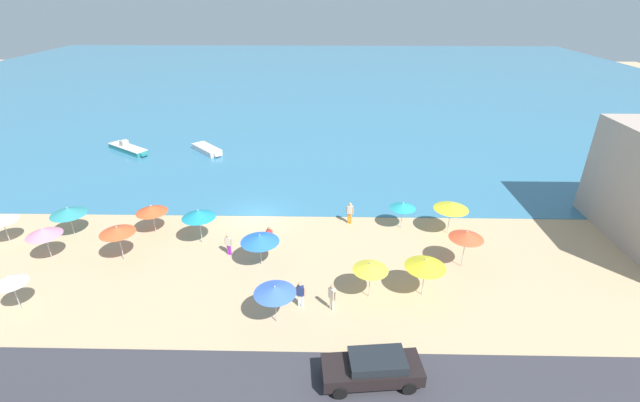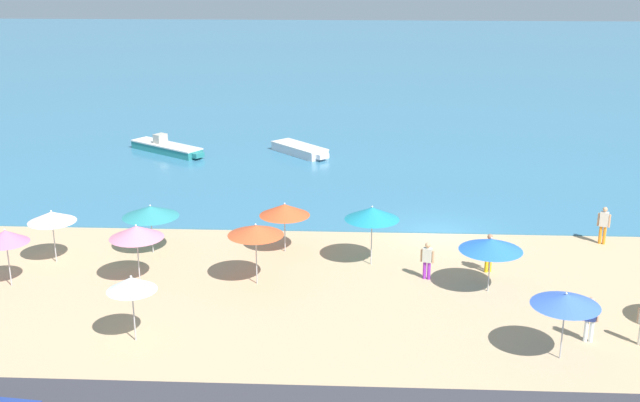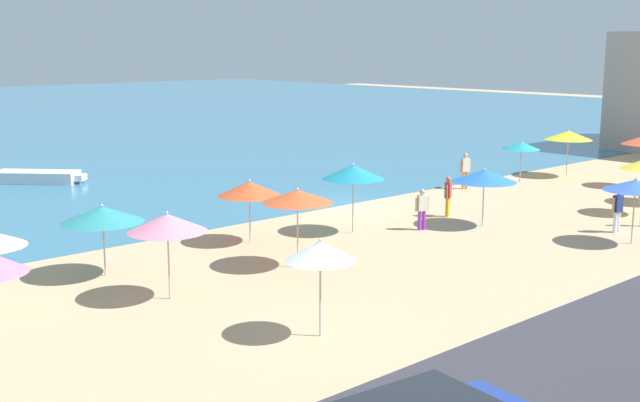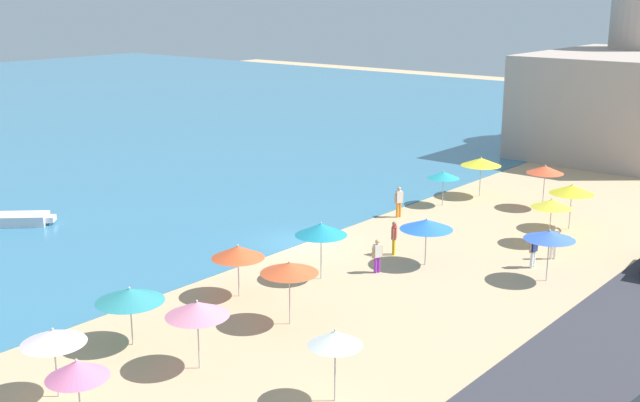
% 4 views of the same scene
% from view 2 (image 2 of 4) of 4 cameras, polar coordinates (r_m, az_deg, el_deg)
% --- Properties ---
extents(ground_plane, '(160.00, 160.00, 0.00)m').
position_cam_2_polar(ground_plane, '(38.22, 8.41, -2.31)').
color(ground_plane, tan).
extents(sea, '(150.00, 110.00, 0.05)m').
position_cam_2_polar(sea, '(91.73, 5.26, 9.61)').
color(sea, teal).
rests_on(sea, ground_plane).
extents(beach_umbrella_1, '(2.24, 2.24, 2.55)m').
position_cam_2_polar(beach_umbrella_1, '(31.68, -4.60, -2.08)').
color(beach_umbrella_1, '#B2B2B7').
rests_on(beach_umbrella_1, ground_plane).
extents(beach_umbrella_2, '(1.81, 1.81, 2.42)m').
position_cam_2_polar(beach_umbrella_2, '(33.78, -21.46, -2.37)').
color(beach_umbrella_2, '#B2B2B7').
rests_on(beach_umbrella_2, ground_plane).
extents(beach_umbrella_4, '(2.47, 2.47, 2.23)m').
position_cam_2_polar(beach_umbrella_4, '(35.67, -11.97, -0.73)').
color(beach_umbrella_4, '#B2B2B7').
rests_on(beach_umbrella_4, ground_plane).
extents(beach_umbrella_5, '(2.24, 2.24, 2.37)m').
position_cam_2_polar(beach_umbrella_5, '(27.16, 17.08, -6.74)').
color(beach_umbrella_5, '#B2B2B7').
rests_on(beach_umbrella_5, ground_plane).
extents(beach_umbrella_6, '(2.48, 2.48, 2.27)m').
position_cam_2_polar(beach_umbrella_6, '(31.68, 12.07, -3.05)').
color(beach_umbrella_6, '#B2B2B7').
rests_on(beach_umbrella_6, ground_plane).
extents(beach_umbrella_7, '(2.03, 2.03, 2.34)m').
position_cam_2_polar(beach_umbrella_7, '(35.68, -18.54, -1.07)').
color(beach_umbrella_7, '#B2B2B7').
rests_on(beach_umbrella_7, ground_plane).
extents(beach_umbrella_8, '(2.31, 2.31, 2.63)m').
position_cam_2_polar(beach_umbrella_8, '(33.54, 3.72, -0.88)').
color(beach_umbrella_8, '#B2B2B7').
rests_on(beach_umbrella_8, ground_plane).
extents(beach_umbrella_9, '(1.71, 1.71, 2.42)m').
position_cam_2_polar(beach_umbrella_9, '(27.86, -13.26, -5.75)').
color(beach_umbrella_9, '#B2B2B7').
rests_on(beach_umbrella_9, ground_plane).
extents(beach_umbrella_13, '(2.23, 2.23, 2.27)m').
position_cam_2_polar(beach_umbrella_13, '(35.05, -2.54, -0.63)').
color(beach_umbrella_13, '#B2B2B7').
rests_on(beach_umbrella_13, ground_plane).
extents(beach_umbrella_14, '(2.17, 2.17, 2.48)m').
position_cam_2_polar(beach_umbrella_14, '(32.56, -12.93, -2.16)').
color(beach_umbrella_14, '#B2B2B7').
rests_on(beach_umbrella_14, ground_plane).
extents(bather_0, '(0.52, 0.35, 1.67)m').
position_cam_2_polar(bather_0, '(33.90, 11.93, -3.48)').
color(bather_0, yellow).
rests_on(bather_0, ground_plane).
extents(bather_1, '(0.56, 0.28, 1.65)m').
position_cam_2_polar(bather_1, '(29.05, 18.67, -7.82)').
color(bather_1, white).
rests_on(bather_1, ground_plane).
extents(bather_2, '(0.54, 0.33, 1.58)m').
position_cam_2_polar(bather_2, '(32.79, 7.63, -4.09)').
color(bather_2, purple).
rests_on(bather_2, ground_plane).
extents(bather_3, '(0.53, 0.35, 1.76)m').
position_cam_2_polar(bather_3, '(38.43, 19.52, -1.50)').
color(bather_3, orange).
rests_on(bather_3, ground_plane).
extents(skiff_nearshore, '(3.96, 4.12, 0.58)m').
position_cam_2_polar(skiff_nearshore, '(51.87, -1.42, 3.67)').
color(skiff_nearshore, silver).
rests_on(skiff_nearshore, sea).
extents(skiff_offshore, '(5.42, 4.24, 1.15)m').
position_cam_2_polar(skiff_offshore, '(53.22, -10.85, 3.75)').
color(skiff_offshore, teal).
rests_on(skiff_offshore, sea).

